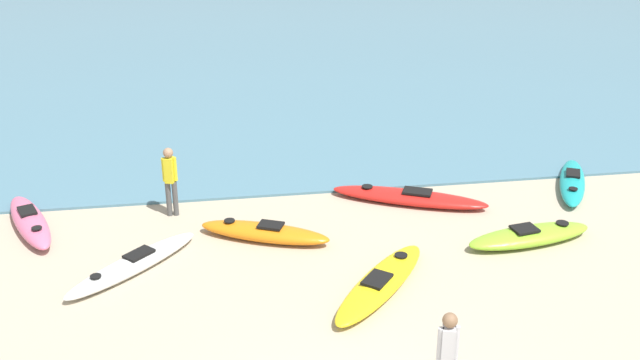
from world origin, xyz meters
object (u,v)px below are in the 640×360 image
Objects in this scene: kayak_on_sand_5 at (572,182)px; person_near_foreground at (447,354)px; kayak_on_sand_6 at (409,197)px; kayak_on_sand_2 at (530,236)px; kayak_on_sand_4 at (133,264)px; kayak_on_sand_7 at (381,283)px; kayak_on_sand_8 at (30,221)px; person_near_waterline at (170,177)px; kayak_on_sand_1 at (265,232)px.

kayak_on_sand_5 is 1.81× the size of person_near_foreground.
kayak_on_sand_2 is at bearing -49.74° from kayak_on_sand_6.
kayak_on_sand_4 is 6.40m from kayak_on_sand_6.
kayak_on_sand_8 is at bearing 152.62° from kayak_on_sand_7.
person_near_foreground is 8.07m from person_near_waterline.
kayak_on_sand_5 is at bearing 34.05° from kayak_on_sand_7.
kayak_on_sand_7 is (1.93, -2.28, -0.03)m from kayak_on_sand_1.
kayak_on_sand_5 is at bearing 3.08° from kayak_on_sand_6.
kayak_on_sand_5 is 0.96× the size of kayak_on_sand_7.
kayak_on_sand_2 is 7.95m from kayak_on_sand_4.
kayak_on_sand_7 is at bearing -145.95° from kayak_on_sand_5.
kayak_on_sand_7 is (-5.59, -3.78, -0.02)m from kayak_on_sand_5.
kayak_on_sand_8 is (-10.24, 2.24, 0.02)m from kayak_on_sand_2.
person_near_waterline reaches higher than kayak_on_sand_4.
person_near_foreground is at bearing -87.13° from kayak_on_sand_7.
kayak_on_sand_1 is at bearing -14.31° from kayak_on_sand_8.
kayak_on_sand_6 is at bearing 78.84° from person_near_foreground.
kayak_on_sand_7 is 1.89× the size of person_near_foreground.
person_near_foreground is at bearing -125.71° from kayak_on_sand_2.
kayak_on_sand_8 is at bearing -175.66° from person_near_waterline.
person_near_waterline is (-7.26, 2.47, 0.75)m from kayak_on_sand_2.
kayak_on_sand_4 is (-7.95, 0.12, -0.03)m from kayak_on_sand_2.
kayak_on_sand_8 is at bearing 165.69° from kayak_on_sand_1.
kayak_on_sand_4 is 0.93× the size of kayak_on_sand_5.
kayak_on_sand_4 is 0.89× the size of kayak_on_sand_7.
kayak_on_sand_2 reaches higher than kayak_on_sand_4.
person_near_waterline reaches higher than kayak_on_sand_2.
kayak_on_sand_2 is (5.35, -0.99, -0.00)m from kayak_on_sand_1.
kayak_on_sand_4 is 1.69× the size of person_near_foreground.
kayak_on_sand_1 is at bearing 18.52° from kayak_on_sand_4.
person_near_waterline reaches higher than kayak_on_sand_1.
kayak_on_sand_6 is 8.32m from kayak_on_sand_8.
kayak_on_sand_2 is 0.96× the size of kayak_on_sand_7.
kayak_on_sand_2 is 10.48m from kayak_on_sand_8.
person_near_waterline is (-3.99, 7.01, 0.01)m from person_near_foreground.
kayak_on_sand_1 reaches higher than kayak_on_sand_4.
kayak_on_sand_4 is (-2.59, -0.87, -0.03)m from kayak_on_sand_1.
kayak_on_sand_6 is at bearing 67.03° from kayak_on_sand_7.
kayak_on_sand_4 is 4.73m from kayak_on_sand_7.
kayak_on_sand_1 is 5.04m from kayak_on_sand_8.
person_near_waterline is at bearing 4.34° from kayak_on_sand_8.
kayak_on_sand_4 is at bearing -42.69° from kayak_on_sand_8.
kayak_on_sand_6 is 3.86m from kayak_on_sand_7.
kayak_on_sand_4 is at bearing -106.42° from person_near_waterline.
person_near_waterline reaches higher than kayak_on_sand_5.
kayak_on_sand_5 reaches higher than kayak_on_sand_6.
kayak_on_sand_2 is 3.29m from kayak_on_sand_5.
kayak_on_sand_4 is 2.56m from person_near_waterline.
kayak_on_sand_6 is (-1.92, 2.27, -0.02)m from kayak_on_sand_2.
kayak_on_sand_4 is 3.12m from kayak_on_sand_8.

